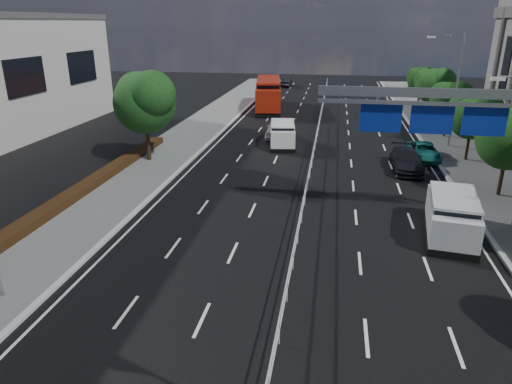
# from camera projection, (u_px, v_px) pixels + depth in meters

# --- Properties ---
(ground) EXTENTS (160.00, 160.00, 0.00)m
(ground) POSITION_uv_depth(u_px,v_px,m) (282.00, 328.00, 15.43)
(ground) COLOR black
(ground) RESTS_ON ground
(kerb_near) EXTENTS (0.25, 140.00, 0.15)m
(kerb_near) POSITION_uv_depth(u_px,v_px,m) (40.00, 301.00, 16.82)
(kerb_near) COLOR silver
(kerb_near) RESTS_ON ground
(median_fence) EXTENTS (0.05, 85.00, 1.02)m
(median_fence) POSITION_uv_depth(u_px,v_px,m) (315.00, 146.00, 36.03)
(median_fence) COLOR silver
(median_fence) RESTS_ON ground
(hedge_near) EXTENTS (1.00, 36.00, 0.44)m
(hedge_near) POSITION_uv_depth(u_px,v_px,m) (20.00, 229.00, 22.02)
(hedge_near) COLOR black
(hedge_near) RESTS_ON sidewalk_near
(overhead_gantry) EXTENTS (10.24, 0.38, 7.45)m
(overhead_gantry) POSITION_uv_depth(u_px,v_px,m) (449.00, 114.00, 21.69)
(overhead_gantry) COLOR gray
(overhead_gantry) RESTS_ON ground
(streetlight_far) EXTENTS (2.78, 2.40, 9.00)m
(streetlight_far) POSITION_uv_depth(u_px,v_px,m) (453.00, 83.00, 35.96)
(streetlight_far) COLOR gray
(streetlight_far) RESTS_ON ground
(near_tree_back) EXTENTS (4.84, 4.51, 6.69)m
(near_tree_back) POSITION_uv_depth(u_px,v_px,m) (145.00, 99.00, 32.29)
(near_tree_back) COLOR black
(near_tree_back) RESTS_ON ground
(far_tree_d) EXTENTS (3.85, 3.59, 5.34)m
(far_tree_d) POSITION_uv_depth(u_px,v_px,m) (511.00, 136.00, 25.74)
(far_tree_d) COLOR black
(far_tree_d) RESTS_ON ground
(far_tree_e) EXTENTS (3.63, 3.38, 5.13)m
(far_tree_e) POSITION_uv_depth(u_px,v_px,m) (474.00, 114.00, 32.71)
(far_tree_e) COLOR black
(far_tree_e) RESTS_ON ground
(far_tree_f) EXTENTS (3.52, 3.28, 5.02)m
(far_tree_f) POSITION_uv_depth(u_px,v_px,m) (450.00, 98.00, 39.66)
(far_tree_f) COLOR black
(far_tree_f) RESTS_ON ground
(far_tree_g) EXTENTS (3.96, 3.69, 5.45)m
(far_tree_g) POSITION_uv_depth(u_px,v_px,m) (434.00, 84.00, 46.49)
(far_tree_g) COLOR black
(far_tree_g) RESTS_ON ground
(far_tree_h) EXTENTS (3.41, 3.18, 4.91)m
(far_tree_h) POSITION_uv_depth(u_px,v_px,m) (421.00, 79.00, 53.54)
(far_tree_h) COLOR black
(far_tree_h) RESTS_ON ground
(white_minivan) EXTENTS (2.58, 4.81, 1.99)m
(white_minivan) POSITION_uv_depth(u_px,v_px,m) (282.00, 134.00, 37.83)
(white_minivan) COLOR black
(white_minivan) RESTS_ON ground
(red_bus) EXTENTS (4.38, 12.01, 3.51)m
(red_bus) POSITION_uv_depth(u_px,v_px,m) (268.00, 93.00, 53.95)
(red_bus) COLOR black
(red_bus) RESTS_ON ground
(near_car_silver) EXTENTS (1.91, 4.48, 1.51)m
(near_car_silver) POSITION_uv_depth(u_px,v_px,m) (277.00, 130.00, 40.53)
(near_car_silver) COLOR #B6B9BE
(near_car_silver) RESTS_ON ground
(near_car_dark) EXTENTS (1.53, 4.14, 1.35)m
(near_car_dark) POSITION_uv_depth(u_px,v_px,m) (286.00, 82.00, 73.07)
(near_car_dark) COLOR black
(near_car_dark) RESTS_ON ground
(silver_minivan) EXTENTS (2.82, 5.30, 2.10)m
(silver_minivan) POSITION_uv_depth(u_px,v_px,m) (452.00, 216.00, 21.76)
(silver_minivan) COLOR black
(silver_minivan) RESTS_ON ground
(parked_car_teal) EXTENTS (2.19, 4.49, 1.23)m
(parked_car_teal) POSITION_uv_depth(u_px,v_px,m) (424.00, 151.00, 34.24)
(parked_car_teal) COLOR #156260
(parked_car_teal) RESTS_ON ground
(parked_car_dark) EXTENTS (2.05, 4.92, 1.42)m
(parked_car_dark) POSITION_uv_depth(u_px,v_px,m) (406.00, 160.00, 31.70)
(parked_car_dark) COLOR black
(parked_car_dark) RESTS_ON ground
(pedestrian_b) EXTENTS (0.85, 0.73, 1.52)m
(pedestrian_b) POSITION_uv_depth(u_px,v_px,m) (491.00, 151.00, 33.26)
(pedestrian_b) COLOR gray
(pedestrian_b) RESTS_ON sidewalk_far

